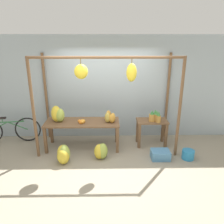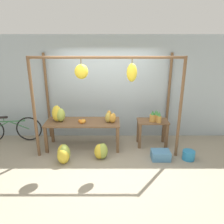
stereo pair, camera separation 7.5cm
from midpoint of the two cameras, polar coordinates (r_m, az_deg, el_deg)
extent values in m
plane|color=gray|center=(5.17, -0.96, -12.79)|extent=(20.00, 20.00, 0.00)
cube|color=#99A8B2|center=(6.01, -0.84, 6.20)|extent=(8.00, 0.08, 2.80)
cylinder|color=brown|center=(5.23, -19.48, 0.64)|extent=(0.07, 0.07, 2.35)
cylinder|color=brown|center=(5.18, 17.67, 0.67)|extent=(0.07, 0.07, 2.35)
cylinder|color=brown|center=(6.22, -16.33, 3.76)|extent=(0.07, 0.07, 2.35)
cylinder|color=brown|center=(6.18, 14.74, 3.81)|extent=(0.07, 0.07, 2.35)
cylinder|color=brown|center=(4.71, -1.07, 14.09)|extent=(3.32, 0.06, 0.06)
cylinder|color=brown|center=(4.75, -7.81, 12.93)|extent=(0.02, 0.02, 0.11)
ellipsoid|color=yellow|center=(4.78, -7.70, 10.40)|extent=(0.29, 0.26, 0.31)
cylinder|color=brown|center=(4.73, 5.61, 13.10)|extent=(0.02, 0.02, 0.09)
ellipsoid|color=yellow|center=(4.76, 5.51, 10.20)|extent=(0.22, 0.20, 0.39)
cube|color=brown|center=(5.56, -7.39, -2.64)|extent=(1.86, 0.69, 0.04)
cube|color=brown|center=(5.62, -16.61, -7.05)|extent=(0.07, 0.07, 0.67)
cube|color=brown|center=(5.39, 1.78, -7.33)|extent=(0.07, 0.07, 0.67)
cube|color=brown|center=(6.13, -15.13, -4.68)|extent=(0.07, 0.07, 0.67)
cube|color=brown|center=(5.93, 1.60, -4.83)|extent=(0.07, 0.07, 0.67)
cube|color=brown|center=(5.74, 10.84, -2.35)|extent=(0.79, 0.45, 0.04)
cube|color=brown|center=(5.66, 7.52, -6.30)|extent=(0.07, 0.07, 0.65)
cube|color=brown|center=(5.79, 14.31, -6.15)|extent=(0.07, 0.07, 0.65)
cube|color=brown|center=(5.97, 7.09, -4.87)|extent=(0.07, 0.07, 0.65)
cube|color=brown|center=(6.10, 13.52, -4.77)|extent=(0.07, 0.07, 0.65)
ellipsoid|color=#9EB247|center=(5.59, -13.04, -0.74)|extent=(0.26, 0.29, 0.35)
ellipsoid|color=gold|center=(5.61, -13.97, -0.39)|extent=(0.30, 0.29, 0.42)
sphere|color=orange|center=(5.44, -7.11, -2.36)|extent=(0.09, 0.09, 0.09)
sphere|color=orange|center=(5.48, -8.12, -2.32)|extent=(0.08, 0.08, 0.08)
sphere|color=orange|center=(5.39, -7.33, -2.56)|extent=(0.09, 0.09, 0.09)
sphere|color=orange|center=(5.49, -7.39, -2.24)|extent=(0.08, 0.08, 0.08)
sphere|color=orange|center=(5.40, -7.71, -2.55)|extent=(0.09, 0.09, 0.09)
sphere|color=orange|center=(5.48, -7.09, -2.25)|extent=(0.08, 0.08, 0.08)
sphere|color=orange|center=(5.45, -7.62, -2.38)|extent=(0.09, 0.09, 0.09)
sphere|color=orange|center=(5.40, -7.81, -2.59)|extent=(0.09, 0.09, 0.09)
cylinder|color=#B27F38|center=(5.59, 12.46, -1.87)|extent=(0.11, 0.11, 0.17)
cone|color=#428442|center=(5.54, 12.57, -0.42)|extent=(0.08, 0.08, 0.13)
cylinder|color=olive|center=(5.66, 11.54, -1.54)|extent=(0.14, 0.14, 0.17)
cone|color=#428442|center=(5.61, 11.64, -0.05)|extent=(0.10, 0.10, 0.14)
cylinder|color=#B27F38|center=(5.63, 10.78, -1.54)|extent=(0.15, 0.15, 0.19)
cone|color=#337538|center=(5.58, 10.87, -0.15)|extent=(0.10, 0.10, 0.10)
cylinder|color=olive|center=(5.64, 11.96, -1.62)|extent=(0.13, 0.13, 0.18)
cone|color=#428442|center=(5.59, 12.06, -0.22)|extent=(0.09, 0.09, 0.11)
ellipsoid|color=#9EB247|center=(5.18, -12.07, -10.46)|extent=(0.39, 0.40, 0.43)
ellipsoid|color=gold|center=(5.19, -12.36, -10.46)|extent=(0.30, 0.28, 0.42)
ellipsoid|color=gold|center=(5.22, -12.46, -11.02)|extent=(0.32, 0.30, 0.31)
ellipsoid|color=gold|center=(5.13, -12.31, -11.24)|extent=(0.30, 0.28, 0.36)
ellipsoid|color=#9EB247|center=(5.20, -2.16, -10.15)|extent=(0.34, 0.34, 0.39)
ellipsoid|color=gold|center=(5.20, -2.92, -10.24)|extent=(0.36, 0.35, 0.37)
cube|color=#4C84B2|center=(5.35, 12.85, -10.90)|extent=(0.43, 0.33, 0.21)
cylinder|color=teal|center=(5.52, 19.62, -10.55)|extent=(0.28, 0.28, 0.22)
torus|color=black|center=(6.41, -20.65, -4.16)|extent=(0.68, 0.12, 0.68)
cylinder|color=#337042|center=(6.47, -25.16, -2.26)|extent=(0.84, 0.13, 0.03)
cylinder|color=#337042|center=(6.43, -22.92, -3.21)|extent=(0.51, 0.09, 0.27)
cylinder|color=#337042|center=(6.49, -26.26, -1.88)|extent=(0.02, 0.02, 0.10)
cube|color=black|center=(6.47, -26.35, -1.30)|extent=(0.21, 0.10, 0.04)
cylinder|color=#337042|center=(6.33, -21.82, -1.74)|extent=(0.02, 0.02, 0.10)
ellipsoid|color=gold|center=(5.52, -0.50, -0.93)|extent=(0.16, 0.18, 0.27)
ellipsoid|color=gold|center=(5.40, 0.60, -1.49)|extent=(0.14, 0.12, 0.25)
ellipsoid|color=gold|center=(5.37, 0.38, -1.65)|extent=(0.20, 0.18, 0.24)
ellipsoid|color=#B2993D|center=(5.39, -0.79, -1.47)|extent=(0.15, 0.17, 0.26)
camera|label=1|loc=(0.04, -89.60, 0.13)|focal=35.00mm
camera|label=2|loc=(0.04, 90.40, -0.13)|focal=35.00mm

